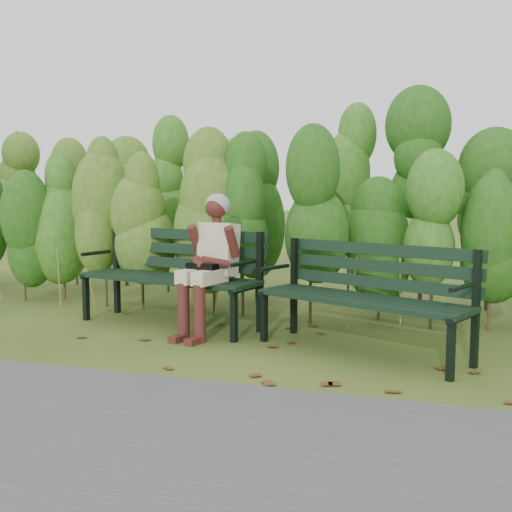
% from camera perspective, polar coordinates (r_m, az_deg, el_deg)
% --- Properties ---
extents(ground, '(80.00, 80.00, 0.00)m').
position_cam_1_polar(ground, '(5.09, -1.21, -8.82)').
color(ground, '#304A19').
extents(footpath, '(60.00, 2.50, 0.01)m').
position_cam_1_polar(footpath, '(3.20, -14.69, -18.08)').
color(footpath, '#474749').
rests_on(footpath, ground).
extents(hedge_band, '(11.04, 1.67, 2.42)m').
position_cam_1_polar(hedge_band, '(6.71, 3.93, 5.60)').
color(hedge_band, '#47381E').
rests_on(hedge_band, ground).
extents(leaf_litter, '(4.70, 2.18, 0.01)m').
position_cam_1_polar(leaf_litter, '(4.61, 10.61, -10.48)').
color(leaf_litter, brown).
rests_on(leaf_litter, ground).
extents(bench_left, '(1.98, 1.02, 0.95)m').
position_cam_1_polar(bench_left, '(5.99, -7.73, -1.20)').
color(bench_left, black).
rests_on(bench_left, ground).
extents(bench_right, '(1.86, 1.24, 0.89)m').
position_cam_1_polar(bench_right, '(4.99, 10.57, -3.06)').
color(bench_right, black).
rests_on(bench_right, ground).
extents(seated_woman, '(0.53, 0.77, 1.30)m').
position_cam_1_polar(seated_woman, '(5.48, -4.39, 0.14)').
color(seated_woman, beige).
rests_on(seated_woman, ground).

